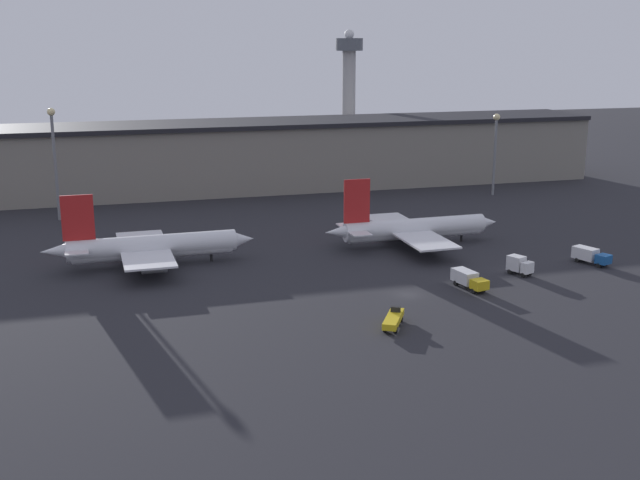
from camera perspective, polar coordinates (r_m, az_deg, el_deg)
The scene contains 11 objects.
ground at distance 135.26m, azimuth 6.25°, elevation -3.89°, with size 600.00×600.00×0.00m, color #26262B.
terminal_building at distance 227.63m, azimuth -3.23°, elevation 6.09°, with size 186.36×24.35×19.07m.
airplane_0 at distance 153.31m, azimuth -11.97°, elevation -0.49°, with size 39.45×28.21×14.33m.
airplane_1 at distance 166.22m, azimuth 6.60°, elevation 0.81°, with size 38.29×32.33×14.45m.
service_vehicle_0 at distance 139.74m, azimuth 10.51°, elevation -2.74°, with size 3.89×8.12×2.88m.
service_vehicle_1 at distance 120.28m, azimuth 5.24°, elevation -5.62°, with size 5.73×7.79×2.49m.
service_vehicle_2 at distance 160.42m, azimuth 18.66°, elevation -1.03°, with size 4.99×7.77×2.96m.
service_vehicle_3 at distance 149.50m, azimuth 13.98°, elevation -1.72°, with size 3.91×5.08×3.37m.
lamp_post_0 at distance 195.74m, azimuth -18.38°, elevation 6.10°, with size 1.80×1.80×26.17m.
lamp_post_1 at distance 221.59m, azimuth 12.37°, elevation 6.77°, with size 1.80×1.80×22.00m.
control_tower at distance 271.54m, azimuth 2.06°, elevation 10.83°, with size 9.00×9.00×44.15m.
Camera 1 is at (-48.82, -118.93, 42.05)m, focal length 45.00 mm.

